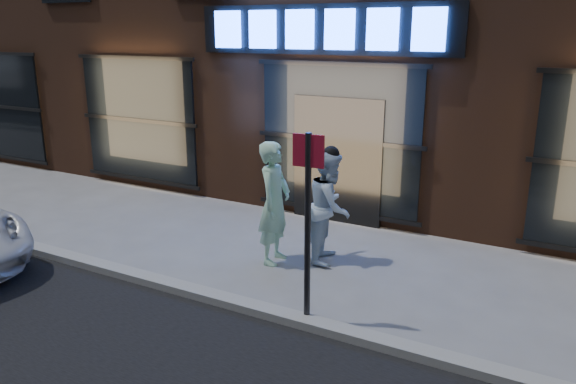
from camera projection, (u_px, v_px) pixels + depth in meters
name	position (u px, v px, depth m)	size (l,w,h in m)	color
ground	(219.00, 302.00, 7.69)	(90.00, 90.00, 0.00)	slate
curb	(218.00, 298.00, 7.67)	(60.00, 0.25, 0.12)	gray
man_bowtie	(274.00, 203.00, 8.80)	(0.72, 0.47, 1.96)	#B4EDD0
man_cap	(330.00, 207.00, 8.89)	(0.87, 0.68, 1.80)	silver
sign_post	(308.00, 212.00, 6.76)	(0.39, 0.08, 2.45)	#262628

